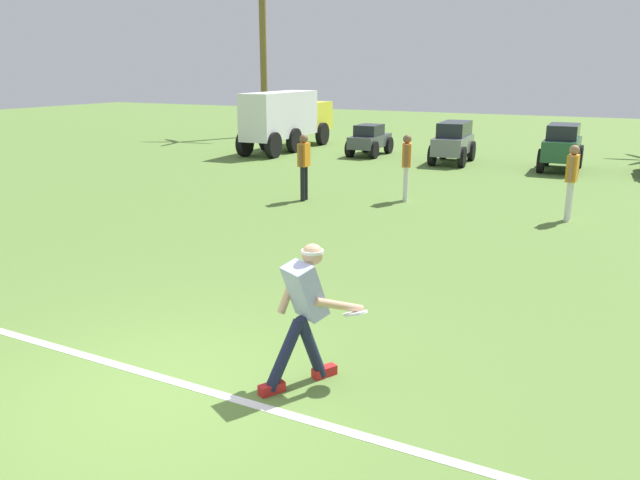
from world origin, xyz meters
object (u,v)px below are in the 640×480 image
object	(u,v)px
box_truck	(287,117)
palm_tree_far_left	(263,47)
teammate_near_sideline	(572,176)
teammate_deep	(406,161)
parked_car_slot_a	(370,140)
frisbee_thrower	(305,307)
parked_car_slot_b	(453,141)
frisbee_in_flight	(355,313)
teammate_midfield	(304,161)
parked_car_slot_c	(562,146)

from	to	relation	value
box_truck	palm_tree_far_left	distance (m)	6.13
teammate_near_sideline	box_truck	bearing A→B (deg)	145.96
teammate_deep	parked_car_slot_a	size ratio (longest dim) A/B	0.70
teammate_near_sideline	box_truck	world-z (taller)	box_truck
box_truck	palm_tree_far_left	world-z (taller)	palm_tree_far_left
frisbee_thrower	parked_car_slot_b	bearing A→B (deg)	100.30
frisbee_in_flight	palm_tree_far_left	bearing A→B (deg)	124.21
teammate_midfield	palm_tree_far_left	world-z (taller)	palm_tree_far_left
box_truck	teammate_midfield	bearing A→B (deg)	-57.60
palm_tree_far_left	teammate_midfield	bearing A→B (deg)	-54.41
frisbee_thrower	parked_car_slot_a	world-z (taller)	frisbee_thrower
frisbee_in_flight	box_truck	size ratio (longest dim) A/B	0.06
teammate_near_sideline	palm_tree_far_left	xyz separation A→B (m)	(-14.55, 11.52, 3.04)
teammate_deep	box_truck	distance (m)	10.14
teammate_deep	box_truck	bearing A→B (deg)	136.01
frisbee_thrower	parked_car_slot_a	size ratio (longest dim) A/B	0.64
frisbee_thrower	parked_car_slot_a	distance (m)	17.04
teammate_deep	parked_car_slot_c	size ratio (longest dim) A/B	0.66
frisbee_thrower	parked_car_slot_c	xyz separation A→B (m)	(0.57, 15.47, -0.06)
parked_car_slot_a	parked_car_slot_b	world-z (taller)	parked_car_slot_b
parked_car_slot_a	frisbee_in_flight	bearing A→B (deg)	-67.74
frisbee_in_flight	palm_tree_far_left	xyz separation A→B (m)	(-13.41, 19.73, 3.28)
frisbee_in_flight	teammate_near_sideline	world-z (taller)	teammate_near_sideline
frisbee_in_flight	palm_tree_far_left	distance (m)	24.08
teammate_midfield	box_truck	bearing A→B (deg)	122.40
frisbee_in_flight	teammate_near_sideline	distance (m)	8.29
teammate_near_sideline	teammate_deep	distance (m)	3.67
frisbee_in_flight	teammate_midfield	size ratio (longest dim) A/B	0.22
parked_car_slot_c	box_truck	distance (m)	10.00
teammate_deep	teammate_midfield	bearing A→B (deg)	-154.21
teammate_near_sideline	parked_car_slot_a	xyz separation A→B (m)	(-7.54, 7.42, -0.38)
teammate_near_sideline	parked_car_slot_b	size ratio (longest dim) A/B	0.63
teammate_near_sideline	teammate_midfield	bearing A→B (deg)	-173.25
frisbee_in_flight	parked_car_slot_c	size ratio (longest dim) A/B	0.14
frisbee_thrower	teammate_deep	size ratio (longest dim) A/B	0.92
teammate_deep	palm_tree_far_left	size ratio (longest dim) A/B	0.23
parked_car_slot_a	parked_car_slot_c	distance (m)	6.59
frisbee_thrower	teammate_midfield	world-z (taller)	teammate_midfield
teammate_midfield	parked_car_slot_c	distance (m)	9.04
teammate_deep	parked_car_slot_c	bearing A→B (deg)	67.79
teammate_near_sideline	teammate_deep	bearing A→B (deg)	174.43
teammate_near_sideline	parked_car_slot_a	size ratio (longest dim) A/B	0.70
parked_car_slot_a	parked_car_slot_b	distance (m)	3.22
teammate_near_sideline	teammate_deep	xyz separation A→B (m)	(-3.66, 0.36, 0.00)
frisbee_in_flight	teammate_deep	world-z (taller)	teammate_deep
teammate_near_sideline	teammate_midfield	world-z (taller)	same
parked_car_slot_c	teammate_deep	bearing A→B (deg)	-112.21
teammate_deep	palm_tree_far_left	bearing A→B (deg)	134.32
frisbee_thrower	teammate_deep	xyz separation A→B (m)	(-2.12, 8.88, 0.14)
frisbee_in_flight	parked_car_slot_c	distance (m)	15.15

